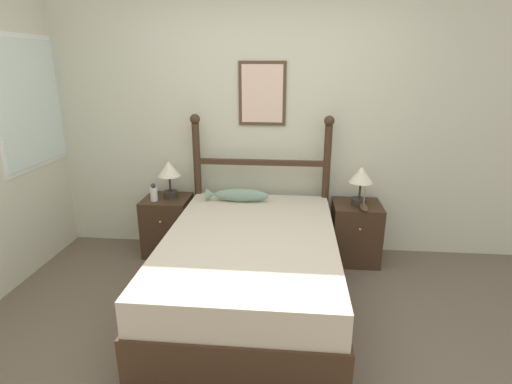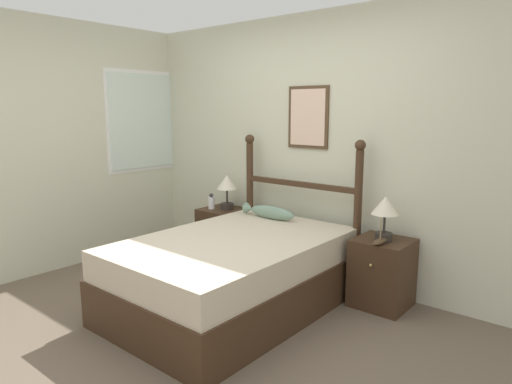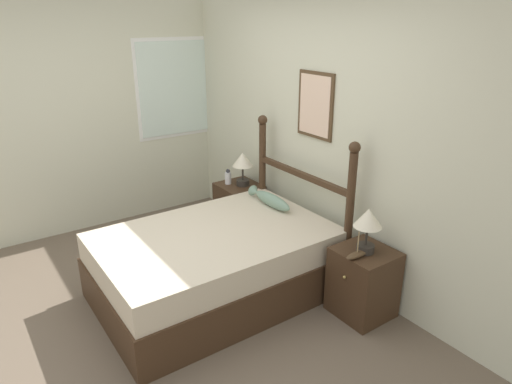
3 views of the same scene
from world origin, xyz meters
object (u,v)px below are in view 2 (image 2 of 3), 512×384
at_px(table_lamp_right, 385,210).
at_px(bottle, 211,202).
at_px(table_lamp_left, 227,186).
at_px(fish_pillow, 269,212).
at_px(nightstand_right, 382,273).
at_px(model_boat, 380,241).
at_px(bed, 233,274).
at_px(nightstand_left, 223,235).

height_order(table_lamp_right, bottle, table_lamp_right).
xyz_separation_m(table_lamp_left, fish_pillow, (0.69, -0.14, -0.17)).
distance_m(table_lamp_left, bottle, 0.25).
xyz_separation_m(nightstand_right, model_boat, (0.03, -0.14, 0.32)).
distance_m(bed, model_boat, 1.23).
distance_m(bed, nightstand_left, 1.26).
xyz_separation_m(nightstand_left, table_lamp_right, (1.86, -0.02, 0.55)).
distance_m(nightstand_left, table_lamp_left, 0.55).
height_order(bottle, fish_pillow, bottle).
relative_size(nightstand_left, fish_pillow, 0.99).
height_order(model_boat, fish_pillow, model_boat).
xyz_separation_m(nightstand_right, fish_pillow, (-1.13, -0.11, 0.38)).
height_order(table_lamp_left, model_boat, table_lamp_left).
xyz_separation_m(bed, nightstand_left, (-0.93, 0.85, -0.01)).
distance_m(nightstand_right, table_lamp_right, 0.55).
height_order(bed, fish_pillow, fish_pillow).
xyz_separation_m(bed, table_lamp_left, (-0.89, 0.88, 0.54)).
relative_size(model_boat, fish_pillow, 0.38).
bearing_deg(model_boat, bed, -143.28).
bearing_deg(fish_pillow, bottle, 177.95).
bearing_deg(model_boat, table_lamp_right, 101.55).
height_order(table_lamp_left, fish_pillow, table_lamp_left).
bearing_deg(table_lamp_right, model_boat, -78.45).
relative_size(bed, fish_pillow, 3.37).
bearing_deg(table_lamp_right, bed, -138.34).
bearing_deg(fish_pillow, table_lamp_right, 4.61).
bearing_deg(bed, nightstand_left, 137.46).
bearing_deg(fish_pillow, nightstand_right, 5.67).
bearing_deg(model_boat, nightstand_right, 102.25).
relative_size(table_lamp_right, bottle, 2.15).
bearing_deg(table_lamp_left, fish_pillow, -11.33).
distance_m(nightstand_left, fish_pillow, 0.83).
height_order(nightstand_left, table_lamp_right, table_lamp_right).
bearing_deg(nightstand_right, bed, -137.46).
bearing_deg(bottle, nightstand_left, 42.03).
xyz_separation_m(nightstand_left, nightstand_right, (1.86, 0.00, 0.00)).
bearing_deg(table_lamp_right, bottle, -178.17).
distance_m(nightstand_left, table_lamp_right, 1.94).
relative_size(table_lamp_right, fish_pillow, 0.63).
height_order(table_lamp_right, fish_pillow, table_lamp_right).
bearing_deg(bed, table_lamp_left, 135.37).
distance_m(bed, table_lamp_left, 1.36).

